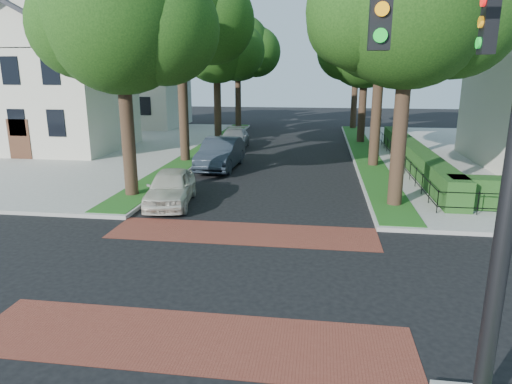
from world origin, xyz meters
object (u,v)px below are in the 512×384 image
parked_car_front (171,187)px  parked_car_rear (234,139)px  traffic_signal (499,115)px  parked_car_middle (221,154)px

parked_car_front → parked_car_rear: size_ratio=0.91×
traffic_signal → parked_car_front: (-8.37, 10.64, -3.98)m
traffic_signal → parked_car_front: size_ratio=1.88×
parked_car_front → parked_car_rear: 14.48m
parked_car_middle → traffic_signal: bearing=-64.8°
parked_car_rear → parked_car_front: bearing=-92.8°
parked_car_rear → parked_car_middle: bearing=-88.5°
parked_car_front → parked_car_middle: parked_car_middle is taller
parked_car_front → parked_car_middle: size_ratio=0.82×
traffic_signal → parked_car_middle: (-7.90, 17.95, -3.85)m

